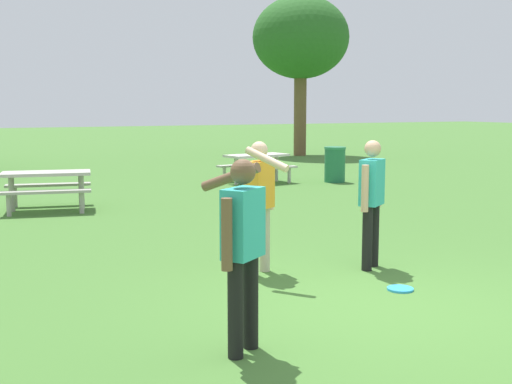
{
  "coord_description": "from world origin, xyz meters",
  "views": [
    {
      "loc": [
        -4.18,
        -5.22,
        2.07
      ],
      "look_at": [
        -0.53,
        1.98,
        1.0
      ],
      "focal_mm": 45.85,
      "sensor_mm": 36.0,
      "label": 1
    }
  ],
  "objects_px": {
    "person_catcher": "(242,241)",
    "person_bystander": "(260,197)",
    "tree_slender_mid": "(301,39)",
    "person_thrower": "(372,195)",
    "frisbee": "(400,289)",
    "picnic_table_far": "(257,162)",
    "picnic_table_near": "(47,182)",
    "trash_can_beside_table": "(335,164)"
  },
  "relations": [
    {
      "from": "person_thrower",
      "to": "trash_can_beside_table",
      "type": "height_order",
      "value": "person_thrower"
    },
    {
      "from": "person_catcher",
      "to": "person_bystander",
      "type": "relative_size",
      "value": 1.0
    },
    {
      "from": "person_thrower",
      "to": "tree_slender_mid",
      "type": "distance_m",
      "value": 19.55
    },
    {
      "from": "picnic_table_far",
      "to": "person_bystander",
      "type": "bearing_deg",
      "value": -116.69
    },
    {
      "from": "picnic_table_far",
      "to": "tree_slender_mid",
      "type": "relative_size",
      "value": 0.29
    },
    {
      "from": "person_thrower",
      "to": "frisbee",
      "type": "distance_m",
      "value": 1.38
    },
    {
      "from": "trash_can_beside_table",
      "to": "person_bystander",
      "type": "bearing_deg",
      "value": -128.97
    },
    {
      "from": "person_catcher",
      "to": "frisbee",
      "type": "bearing_deg",
      "value": 20.1
    },
    {
      "from": "person_bystander",
      "to": "tree_slender_mid",
      "type": "xyz_separation_m",
      "value": [
        10.38,
        16.52,
        3.83
      ]
    },
    {
      "from": "picnic_table_far",
      "to": "trash_can_beside_table",
      "type": "bearing_deg",
      "value": -22.35
    },
    {
      "from": "person_catcher",
      "to": "picnic_table_near",
      "type": "xyz_separation_m",
      "value": [
        -0.18,
        8.58,
        -0.4
      ]
    },
    {
      "from": "person_bystander",
      "to": "picnic_table_near",
      "type": "relative_size",
      "value": 0.84
    },
    {
      "from": "person_bystander",
      "to": "picnic_table_far",
      "type": "distance_m",
      "value": 9.64
    },
    {
      "from": "person_thrower",
      "to": "person_bystander",
      "type": "bearing_deg",
      "value": 163.8
    },
    {
      "from": "person_thrower",
      "to": "picnic_table_near",
      "type": "distance_m",
      "value": 7.33
    },
    {
      "from": "person_bystander",
      "to": "frisbee",
      "type": "distance_m",
      "value": 1.99
    },
    {
      "from": "tree_slender_mid",
      "to": "person_bystander",
      "type": "bearing_deg",
      "value": -122.14
    },
    {
      "from": "person_catcher",
      "to": "picnic_table_far",
      "type": "height_order",
      "value": "person_catcher"
    },
    {
      "from": "frisbee",
      "to": "trash_can_beside_table",
      "type": "xyz_separation_m",
      "value": [
        5.23,
        9.17,
        0.47
      ]
    },
    {
      "from": "person_catcher",
      "to": "tree_slender_mid",
      "type": "height_order",
      "value": "tree_slender_mid"
    },
    {
      "from": "person_thrower",
      "to": "frisbee",
      "type": "bearing_deg",
      "value": -107.33
    },
    {
      "from": "person_bystander",
      "to": "tree_slender_mid",
      "type": "bearing_deg",
      "value": 57.86
    },
    {
      "from": "person_thrower",
      "to": "picnic_table_near",
      "type": "height_order",
      "value": "person_thrower"
    },
    {
      "from": "picnic_table_near",
      "to": "picnic_table_far",
      "type": "height_order",
      "value": "same"
    },
    {
      "from": "person_catcher",
      "to": "person_bystander",
      "type": "bearing_deg",
      "value": 59.42
    },
    {
      "from": "person_thrower",
      "to": "picnic_table_far",
      "type": "relative_size",
      "value": 0.87
    },
    {
      "from": "person_thrower",
      "to": "frisbee",
      "type": "relative_size",
      "value": 5.51
    },
    {
      "from": "person_bystander",
      "to": "tree_slender_mid",
      "type": "height_order",
      "value": "tree_slender_mid"
    },
    {
      "from": "person_thrower",
      "to": "person_bystander",
      "type": "relative_size",
      "value": 1.0
    },
    {
      "from": "trash_can_beside_table",
      "to": "picnic_table_far",
      "type": "bearing_deg",
      "value": 157.65
    },
    {
      "from": "person_catcher",
      "to": "picnic_table_far",
      "type": "distance_m",
      "value": 12.26
    },
    {
      "from": "person_thrower",
      "to": "tree_slender_mid",
      "type": "xyz_separation_m",
      "value": [
        9.0,
        16.92,
        3.85
      ]
    },
    {
      "from": "person_bystander",
      "to": "tree_slender_mid",
      "type": "relative_size",
      "value": 0.25
    },
    {
      "from": "person_thrower",
      "to": "person_bystander",
      "type": "height_order",
      "value": "same"
    },
    {
      "from": "picnic_table_far",
      "to": "trash_can_beside_table",
      "type": "xyz_separation_m",
      "value": [
        1.98,
        -0.81,
        -0.08
      ]
    },
    {
      "from": "person_bystander",
      "to": "tree_slender_mid",
      "type": "distance_m",
      "value": 19.88
    },
    {
      "from": "picnic_table_near",
      "to": "trash_can_beside_table",
      "type": "xyz_separation_m",
      "value": [
        7.82,
        1.47,
        -0.08
      ]
    },
    {
      "from": "person_bystander",
      "to": "trash_can_beside_table",
      "type": "bearing_deg",
      "value": 51.03
    },
    {
      "from": "person_thrower",
      "to": "trash_can_beside_table",
      "type": "distance_m",
      "value": 9.57
    },
    {
      "from": "person_catcher",
      "to": "picnic_table_far",
      "type": "bearing_deg",
      "value": 62.48
    },
    {
      "from": "person_bystander",
      "to": "picnic_table_near",
      "type": "distance_m",
      "value": 6.52
    },
    {
      "from": "trash_can_beside_table",
      "to": "person_catcher",
      "type": "bearing_deg",
      "value": -127.23
    }
  ]
}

